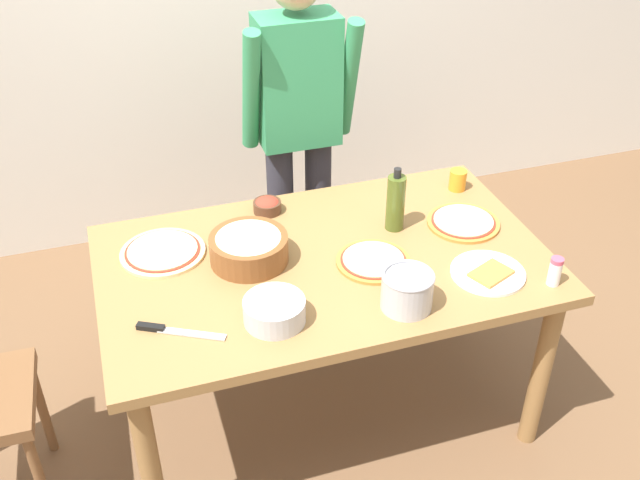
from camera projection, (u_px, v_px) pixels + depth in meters
ground at (324, 406)px, 3.07m from camera, size 8.00×8.00×0.00m
dining_table at (324, 279)px, 2.69m from camera, size 1.60×0.96×0.76m
person_cook at (298, 122)px, 3.17m from camera, size 0.49×0.25×1.62m
pizza_raw_on_board at (163, 252)px, 2.66m from camera, size 0.31×0.31×0.02m
pizza_cooked_on_tray at (373, 261)px, 2.62m from camera, size 0.27×0.27×0.02m
pizza_second_cooked at (463, 222)px, 2.83m from camera, size 0.28×0.28×0.02m
plate_with_slice at (488, 273)px, 2.56m from camera, size 0.26×0.26×0.02m
popcorn_bowl at (249, 246)px, 2.60m from camera, size 0.28×0.28×0.11m
mixing_bowl_steel at (274, 311)px, 2.34m from camera, size 0.20×0.20×0.08m
small_sauce_bowl at (267, 205)px, 2.89m from camera, size 0.11×0.11×0.06m
olive_oil_bottle at (396, 202)px, 2.75m from camera, size 0.07×0.07×0.26m
steel_pot at (407, 290)px, 2.39m from camera, size 0.17×0.17×0.13m
cup_orange at (458, 180)px, 3.03m from camera, size 0.07×0.07×0.08m
salt_shaker at (555, 271)px, 2.49m from camera, size 0.04×0.04×0.11m
chef_knife at (170, 330)px, 2.31m from camera, size 0.27×0.16×0.02m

